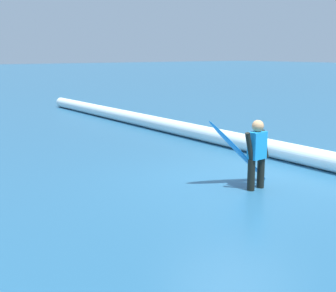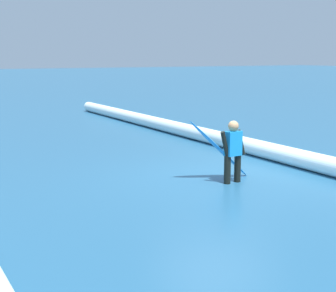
% 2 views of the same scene
% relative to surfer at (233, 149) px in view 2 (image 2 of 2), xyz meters
% --- Properties ---
extents(ground_plane, '(185.32, 185.32, 0.00)m').
position_rel_surfer_xyz_m(ground_plane, '(0.64, -0.08, -0.72)').
color(ground_plane, '#24597F').
extents(surfer, '(0.23, 0.66, 1.30)m').
position_rel_surfer_xyz_m(surfer, '(0.00, 0.00, 0.00)').
color(surfer, black).
rests_on(surfer, ground_plane).
extents(surfboard, '(0.38, 1.45, 1.32)m').
position_rel_surfer_xyz_m(surfboard, '(0.43, 0.04, -0.08)').
color(surfboard, '#268CE5').
rests_on(surfboard, ground_plane).
extents(wave_crest_foreground, '(22.59, 0.71, 0.43)m').
position_rel_surfer_xyz_m(wave_crest_foreground, '(3.30, -2.31, -0.50)').
color(wave_crest_foreground, white).
rests_on(wave_crest_foreground, ground_plane).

